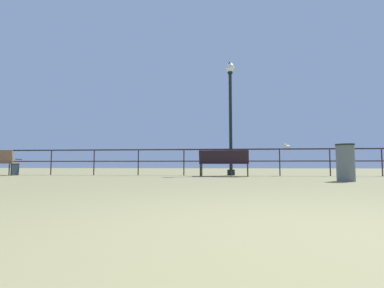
{
  "coord_description": "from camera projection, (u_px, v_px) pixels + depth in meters",
  "views": [
    {
      "loc": [
        -0.45,
        -1.61,
        0.42
      ],
      "look_at": [
        -1.43,
        8.57,
        1.17
      ],
      "focal_mm": 26.23,
      "sensor_mm": 36.0,
      "label": 1
    }
  ],
  "objects": [
    {
      "name": "lamppost_center",
      "position": [
        230.0,
        109.0,
        11.0
      ],
      "size": [
        0.35,
        0.35,
        4.52
      ],
      "color": "black",
      "rests_on": "ground_plane"
    },
    {
      "name": "pier_railing",
      "position": [
        231.0,
        156.0,
        10.58
      ],
      "size": [
        25.13,
        0.05,
        1.02
      ],
      "color": "#2D2126",
      "rests_on": "ground_plane"
    },
    {
      "name": "trash_bin",
      "position": [
        345.0,
        162.0,
        6.99
      ],
      "size": [
        0.44,
        0.44,
        0.93
      ],
      "color": "#5C6362",
      "rests_on": "ground_plane"
    },
    {
      "name": "bench_near_left",
      "position": [
        224.0,
        162.0,
        9.89
      ],
      "size": [
        1.76,
        0.76,
        0.92
      ],
      "color": "black",
      "rests_on": "ground_plane"
    },
    {
      "name": "seagull_on_rail",
      "position": [
        287.0,
        146.0,
        10.4
      ],
      "size": [
        0.34,
        0.24,
        0.17
      ],
      "color": "silver",
      "rests_on": "pier_railing"
    },
    {
      "name": "ground_plane",
      "position": [
        303.0,
        241.0,
        1.52
      ],
      "size": [
        60.0,
        60.0,
        0.0
      ],
      "primitive_type": "plane",
      "color": "olive"
    }
  ]
}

